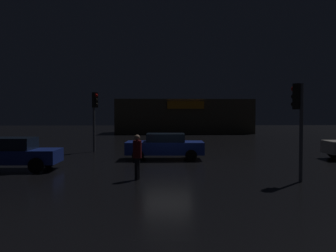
# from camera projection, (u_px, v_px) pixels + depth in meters

# --- Properties ---
(ground_plane) EXTENTS (120.00, 120.00, 0.00)m
(ground_plane) POSITION_uv_depth(u_px,v_px,m) (168.00, 162.00, 18.69)
(ground_plane) COLOR black
(store_building) EXTENTS (17.83, 6.95, 4.45)m
(store_building) POSITION_uv_depth(u_px,v_px,m) (183.00, 116.00, 47.35)
(store_building) COLOR brown
(store_building) RESTS_ON ground
(traffic_signal_main) EXTENTS (0.42, 0.42, 4.00)m
(traffic_signal_main) POSITION_uv_depth(u_px,v_px,m) (95.00, 111.00, 23.54)
(traffic_signal_main) COLOR #595B60
(traffic_signal_main) RESTS_ON ground
(traffic_signal_opposite) EXTENTS (0.41, 0.43, 3.70)m
(traffic_signal_opposite) POSITION_uv_depth(u_px,v_px,m) (298.00, 111.00, 13.21)
(traffic_signal_opposite) COLOR #595B60
(traffic_signal_opposite) RESTS_ON ground
(car_far) EXTENTS (4.29, 1.99, 1.48)m
(car_far) POSITION_uv_depth(u_px,v_px,m) (12.00, 154.00, 15.94)
(car_far) COLOR navy
(car_far) RESTS_ON ground
(car_crossing) EXTENTS (4.41, 2.18, 1.46)m
(car_crossing) POSITION_uv_depth(u_px,v_px,m) (165.00, 146.00, 19.72)
(car_crossing) COLOR navy
(car_crossing) RESTS_ON ground
(pedestrian) EXTENTS (0.44, 0.44, 1.76)m
(pedestrian) POSITION_uv_depth(u_px,v_px,m) (137.00, 153.00, 13.58)
(pedestrian) COLOR black
(pedestrian) RESTS_ON ground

